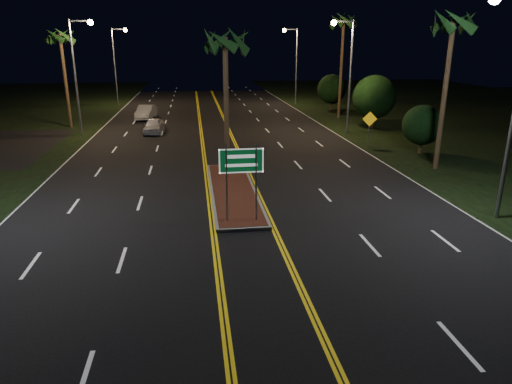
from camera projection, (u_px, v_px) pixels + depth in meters
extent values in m
plane|color=black|center=(250.00, 252.00, 16.42)|extent=(120.00, 120.00, 0.00)
cube|color=gray|center=(233.00, 191.00, 23.00)|extent=(2.25, 10.25, 0.15)
cube|color=#592819|center=(233.00, 190.00, 22.97)|extent=(2.00, 10.00, 0.02)
cylinder|color=gray|center=(227.00, 184.00, 18.45)|extent=(0.08, 0.08, 3.20)
cylinder|color=gray|center=(256.00, 183.00, 18.60)|extent=(0.08, 0.08, 3.20)
cube|color=#07471E|center=(241.00, 161.00, 18.23)|extent=(1.80, 0.04, 1.00)
cube|color=white|center=(241.00, 161.00, 18.21)|extent=(1.80, 0.01, 1.00)
cylinder|color=gray|center=(75.00, 79.00, 36.23)|extent=(0.18, 0.18, 9.00)
cube|color=gray|center=(79.00, 21.00, 34.99)|extent=(1.60, 0.12, 0.12)
sphere|color=#FFBC72|center=(90.00, 22.00, 35.13)|extent=(0.44, 0.44, 0.44)
cylinder|color=gray|center=(115.00, 67.00, 55.08)|extent=(0.18, 0.18, 9.00)
cube|color=gray|center=(118.00, 29.00, 53.84)|extent=(1.60, 0.12, 0.12)
sphere|color=#FFBC72|center=(125.00, 30.00, 53.97)|extent=(0.44, 0.44, 0.44)
cylinder|color=gray|center=(350.00, 78.00, 37.19)|extent=(0.18, 0.18, 9.00)
cube|color=gray|center=(344.00, 21.00, 35.75)|extent=(1.60, 0.12, 0.12)
sphere|color=#FFBC72|center=(334.00, 23.00, 35.67)|extent=(0.44, 0.44, 0.44)
cylinder|color=gray|center=(296.00, 67.00, 56.04)|extent=(0.18, 0.18, 9.00)
cube|color=gray|center=(291.00, 29.00, 54.59)|extent=(1.60, 0.12, 0.12)
sphere|color=#FFBC72|center=(284.00, 30.00, 54.52)|extent=(0.44, 0.44, 0.44)
cylinder|color=#382819|center=(226.00, 109.00, 25.16)|extent=(0.28, 0.28, 7.50)
cylinder|color=#382819|center=(66.00, 82.00, 39.92)|extent=(0.28, 0.28, 8.00)
cylinder|color=#382819|center=(444.00, 97.00, 26.15)|extent=(0.28, 0.28, 8.50)
cylinder|color=#382819|center=(341.00, 70.00, 44.89)|extent=(0.28, 0.28, 9.50)
cylinder|color=#382819|center=(420.00, 147.00, 31.23)|extent=(0.24, 0.24, 0.90)
sphere|color=black|center=(423.00, 125.00, 30.76)|extent=(2.70, 2.70, 2.70)
cylinder|color=#382819|center=(372.00, 121.00, 40.66)|extent=(0.24, 0.24, 1.26)
sphere|color=black|center=(374.00, 97.00, 40.01)|extent=(3.78, 3.78, 3.78)
cylinder|color=#382819|center=(331.00, 105.00, 51.97)|extent=(0.24, 0.24, 1.08)
sphere|color=black|center=(332.00, 89.00, 51.41)|extent=(3.24, 3.24, 3.24)
imported|color=silver|center=(154.00, 125.00, 38.27)|extent=(2.21, 4.45, 1.44)
imported|color=#AAACB3|center=(146.00, 111.00, 45.45)|extent=(2.63, 5.00, 1.60)
cylinder|color=gray|center=(369.00, 131.00, 33.19)|extent=(0.07, 0.07, 2.21)
cube|color=#FFB70D|center=(370.00, 119.00, 32.90)|extent=(1.06, 0.16, 1.06)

